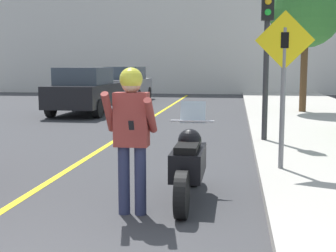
# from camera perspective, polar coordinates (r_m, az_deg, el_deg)

# --- Properties ---
(road_center_line) EXTENTS (0.12, 36.00, 0.01)m
(road_center_line) POSITION_cam_1_polar(r_m,az_deg,el_deg) (9.68, -8.81, -3.20)
(road_center_line) COLOR yellow
(road_center_line) RESTS_ON ground
(building_backdrop) EXTENTS (28.00, 1.20, 6.47)m
(building_backdrop) POSITION_cam_1_polar(r_m,az_deg,el_deg) (29.21, 3.99, 10.33)
(building_backdrop) COLOR beige
(building_backdrop) RESTS_ON ground
(motorcycle) EXTENTS (0.62, 2.11, 1.27)m
(motorcycle) POSITION_cam_1_polar(r_m,az_deg,el_deg) (6.20, 2.53, -4.61)
(motorcycle) COLOR black
(motorcycle) RESTS_ON ground
(person_biker) EXTENTS (0.59, 0.48, 1.76)m
(person_biker) POSITION_cam_1_polar(r_m,az_deg,el_deg) (5.50, -4.48, 0.10)
(person_biker) COLOR #282D4C
(person_biker) RESTS_ON ground
(crossing_sign) EXTENTS (0.91, 0.08, 2.47)m
(crossing_sign) POSITION_cam_1_polar(r_m,az_deg,el_deg) (7.53, 13.91, 6.08)
(crossing_sign) COLOR slate
(crossing_sign) RESTS_ON sidewalk_curb
(traffic_light) EXTENTS (0.26, 0.30, 3.33)m
(traffic_light) POSITION_cam_1_polar(r_m,az_deg,el_deg) (10.40, 11.98, 11.16)
(traffic_light) COLOR #2D2D30
(traffic_light) RESTS_ON sidewalk_curb
(street_tree) EXTENTS (2.51, 2.51, 4.72)m
(street_tree) POSITION_cam_1_polar(r_m,az_deg,el_deg) (17.16, 16.47, 13.23)
(street_tree) COLOR brown
(street_tree) RESTS_ON sidewalk_curb
(parked_car_black) EXTENTS (1.88, 4.20, 1.68)m
(parked_car_black) POSITION_cam_1_polar(r_m,az_deg,el_deg) (17.24, -10.03, 4.29)
(parked_car_black) COLOR black
(parked_car_black) RESTS_ON ground
(parked_car_grey) EXTENTS (1.88, 4.20, 1.68)m
(parked_car_grey) POSITION_cam_1_polar(r_m,az_deg,el_deg) (22.89, -5.13, 5.14)
(parked_car_grey) COLOR black
(parked_car_grey) RESTS_ON ground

